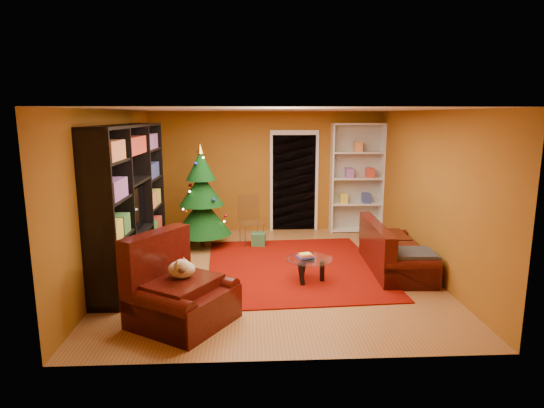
{
  "coord_description": "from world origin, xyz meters",
  "views": [
    {
      "loc": [
        -0.38,
        -7.08,
        2.52
      ],
      "look_at": [
        0.0,
        0.4,
        1.05
      ],
      "focal_mm": 30.0,
      "sensor_mm": 36.0,
      "label": 1
    }
  ],
  "objects_px": {
    "gift_box_teal": "(185,232)",
    "dog": "(181,269)",
    "gift_box_red": "(209,227)",
    "armchair": "(183,288)",
    "christmas_tree": "(202,197)",
    "gift_box_green": "(258,239)",
    "rug": "(294,267)",
    "white_bookshelf": "(357,178)",
    "media_unit": "(129,201)",
    "acrylic_chair": "(251,223)",
    "sofa": "(396,247)",
    "coffee_table": "(309,270)"
  },
  "relations": [
    {
      "from": "media_unit",
      "to": "white_bookshelf",
      "type": "height_order",
      "value": "white_bookshelf"
    },
    {
      "from": "gift_box_teal",
      "to": "gift_box_green",
      "type": "relative_size",
      "value": 1.16
    },
    {
      "from": "dog",
      "to": "coffee_table",
      "type": "height_order",
      "value": "dog"
    },
    {
      "from": "gift_box_green",
      "to": "gift_box_red",
      "type": "relative_size",
      "value": 1.16
    },
    {
      "from": "gift_box_teal",
      "to": "coffee_table",
      "type": "distance_m",
      "value": 3.41
    },
    {
      "from": "gift_box_teal",
      "to": "white_bookshelf",
      "type": "distance_m",
      "value": 3.84
    },
    {
      "from": "gift_box_red",
      "to": "armchair",
      "type": "relative_size",
      "value": 0.2
    },
    {
      "from": "gift_box_green",
      "to": "sofa",
      "type": "height_order",
      "value": "sofa"
    },
    {
      "from": "rug",
      "to": "white_bookshelf",
      "type": "bearing_deg",
      "value": 56.32
    },
    {
      "from": "gift_box_red",
      "to": "acrylic_chair",
      "type": "height_order",
      "value": "acrylic_chair"
    },
    {
      "from": "christmas_tree",
      "to": "gift_box_green",
      "type": "xyz_separation_m",
      "value": [
        1.09,
        -0.06,
        -0.84
      ]
    },
    {
      "from": "dog",
      "to": "white_bookshelf",
      "type": "bearing_deg",
      "value": -3.29
    },
    {
      "from": "rug",
      "to": "coffee_table",
      "type": "height_order",
      "value": "coffee_table"
    },
    {
      "from": "rug",
      "to": "sofa",
      "type": "distance_m",
      "value": 1.72
    },
    {
      "from": "gift_box_teal",
      "to": "gift_box_red",
      "type": "distance_m",
      "value": 0.67
    },
    {
      "from": "sofa",
      "to": "coffee_table",
      "type": "relative_size",
      "value": 2.55
    },
    {
      "from": "christmas_tree",
      "to": "acrylic_chair",
      "type": "bearing_deg",
      "value": 1.54
    },
    {
      "from": "white_bookshelf",
      "to": "dog",
      "type": "relative_size",
      "value": 6.03
    },
    {
      "from": "gift_box_green",
      "to": "gift_box_red",
      "type": "distance_m",
      "value": 1.53
    },
    {
      "from": "sofa",
      "to": "coffee_table",
      "type": "height_order",
      "value": "sofa"
    },
    {
      "from": "gift_box_green",
      "to": "gift_box_red",
      "type": "xyz_separation_m",
      "value": [
        -1.06,
        1.1,
        -0.02
      ]
    },
    {
      "from": "gift_box_green",
      "to": "sofa",
      "type": "bearing_deg",
      "value": -34.2
    },
    {
      "from": "white_bookshelf",
      "to": "sofa",
      "type": "relative_size",
      "value": 1.29
    },
    {
      "from": "media_unit",
      "to": "christmas_tree",
      "type": "bearing_deg",
      "value": 57.33
    },
    {
      "from": "white_bookshelf",
      "to": "acrylic_chair",
      "type": "relative_size",
      "value": 2.74
    },
    {
      "from": "gift_box_red",
      "to": "gift_box_green",
      "type": "bearing_deg",
      "value": -45.98
    },
    {
      "from": "media_unit",
      "to": "gift_box_teal",
      "type": "relative_size",
      "value": 10.17
    },
    {
      "from": "media_unit",
      "to": "sofa",
      "type": "height_order",
      "value": "media_unit"
    },
    {
      "from": "christmas_tree",
      "to": "dog",
      "type": "bearing_deg",
      "value": -88.63
    },
    {
      "from": "sofa",
      "to": "media_unit",
      "type": "bearing_deg",
      "value": 91.29
    },
    {
      "from": "christmas_tree",
      "to": "rug",
      "type": "bearing_deg",
      "value": -39.82
    },
    {
      "from": "christmas_tree",
      "to": "sofa",
      "type": "height_order",
      "value": "christmas_tree"
    },
    {
      "from": "rug",
      "to": "acrylic_chair",
      "type": "bearing_deg",
      "value": 116.51
    },
    {
      "from": "christmas_tree",
      "to": "white_bookshelf",
      "type": "distance_m",
      "value": 3.41
    },
    {
      "from": "gift_box_teal",
      "to": "dog",
      "type": "relative_size",
      "value": 0.76
    },
    {
      "from": "rug",
      "to": "christmas_tree",
      "type": "bearing_deg",
      "value": 140.18
    },
    {
      "from": "rug",
      "to": "sofa",
      "type": "bearing_deg",
      "value": -6.87
    },
    {
      "from": "rug",
      "to": "white_bookshelf",
      "type": "distance_m",
      "value": 3.1
    },
    {
      "from": "gift_box_green",
      "to": "acrylic_chair",
      "type": "relative_size",
      "value": 0.3
    },
    {
      "from": "christmas_tree",
      "to": "dog",
      "type": "height_order",
      "value": "christmas_tree"
    },
    {
      "from": "media_unit",
      "to": "christmas_tree",
      "type": "xyz_separation_m",
      "value": [
        0.98,
        1.48,
        -0.22
      ]
    },
    {
      "from": "gift_box_teal",
      "to": "acrylic_chair",
      "type": "height_order",
      "value": "acrylic_chair"
    },
    {
      "from": "gift_box_green",
      "to": "white_bookshelf",
      "type": "xyz_separation_m",
      "value": [
        2.16,
        1.08,
        1.04
      ]
    },
    {
      "from": "gift_box_red",
      "to": "acrylic_chair",
      "type": "bearing_deg",
      "value": -47.49
    },
    {
      "from": "christmas_tree",
      "to": "media_unit",
      "type": "bearing_deg",
      "value": -123.52
    },
    {
      "from": "coffee_table",
      "to": "acrylic_chair",
      "type": "xyz_separation_m",
      "value": [
        -0.87,
        2.06,
        0.25
      ]
    },
    {
      "from": "gift_box_teal",
      "to": "gift_box_green",
      "type": "xyz_separation_m",
      "value": [
        1.51,
        -0.6,
        -0.02
      ]
    },
    {
      "from": "rug",
      "to": "white_bookshelf",
      "type": "xyz_separation_m",
      "value": [
        1.6,
        2.39,
        1.16
      ]
    },
    {
      "from": "acrylic_chair",
      "to": "gift_box_red",
      "type": "bearing_deg",
      "value": 116.04
    },
    {
      "from": "christmas_tree",
      "to": "armchair",
      "type": "xyz_separation_m",
      "value": [
        0.09,
        -3.36,
        -0.52
      ]
    }
  ]
}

